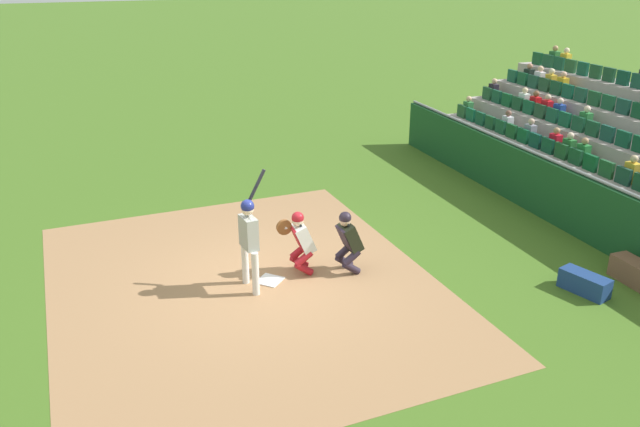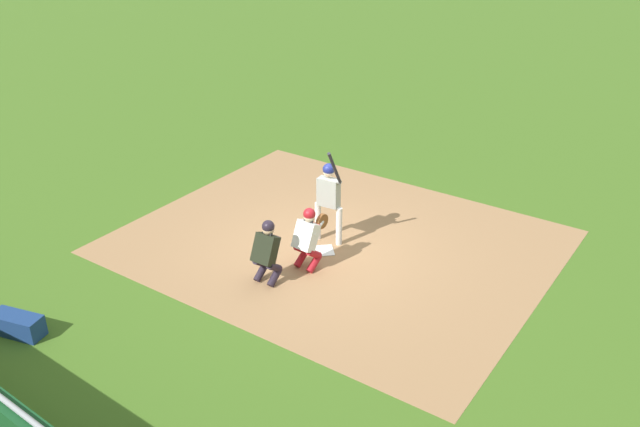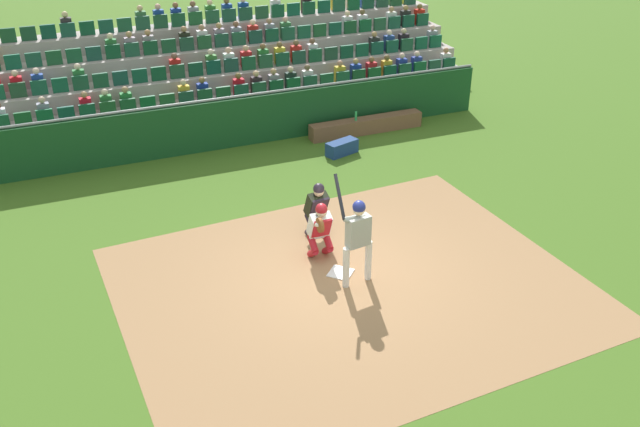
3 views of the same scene
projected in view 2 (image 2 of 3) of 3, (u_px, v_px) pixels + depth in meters
The scene contains 7 objects.
ground_plane at pixel (323, 251), 13.81m from camera, with size 160.00×160.00×0.00m, color #41671F.
infield_dirt_patch at pixel (337, 242), 14.17m from camera, with size 8.51×6.93×0.01m, color #9F744D.
home_plate_marker at pixel (323, 251), 13.80m from camera, with size 0.44×0.44×0.02m, color white.
batter_at_plate at pixel (329, 194), 13.68m from camera, with size 0.65×0.58×2.21m.
catcher_crouching at pixel (308, 235), 12.93m from camera, with size 0.47×0.71×1.29m.
home_plate_umpire at pixel (267, 249), 12.48m from camera, with size 0.48×0.48×1.29m.
equipment_duffel_bag at pixel (18, 325), 11.25m from camera, with size 0.89×0.36×0.38m, color navy.
Camera 2 is at (7.15, -9.60, 6.93)m, focal length 37.79 mm.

